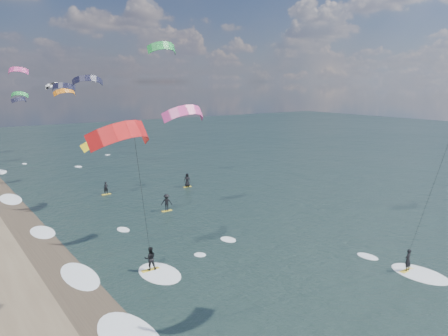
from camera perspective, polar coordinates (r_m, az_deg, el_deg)
ground at (r=27.33m, az=17.38°, el=-18.47°), size 260.00×260.00×0.00m
wet_sand_strip at (r=28.39m, az=-16.79°, el=-17.24°), size 3.00×240.00×0.00m
kitesurfer_near_b at (r=25.51m, az=-10.70°, el=-1.75°), size 7.15×8.76×12.11m
far_kitesurfers at (r=50.28m, az=-7.54°, el=-3.18°), size 11.01×11.16×1.84m
bg_kite_field at (r=69.77m, az=-20.08°, el=9.59°), size 11.65×73.44×10.93m
shoreline_surf at (r=32.79m, az=-17.49°, el=-13.27°), size 2.40×79.40×0.11m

